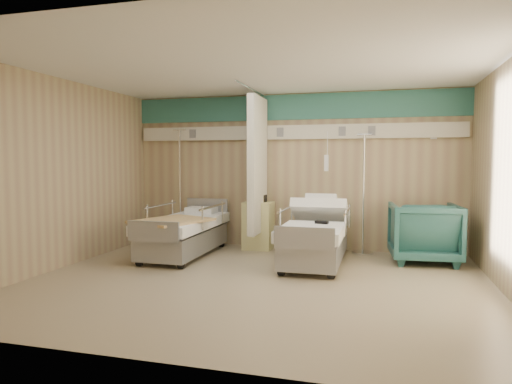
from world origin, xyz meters
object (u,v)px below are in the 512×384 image
at_px(visitor_armchair, 424,232).
at_px(bed_right, 315,243).
at_px(iv_stand_right, 363,229).
at_px(iv_stand_left, 180,221).
at_px(bed_left, 184,237).
at_px(bedside_cabinet, 259,225).

bearing_deg(visitor_armchair, bed_right, 13.56).
xyz_separation_m(visitor_armchair, iv_stand_right, (-0.95, 0.43, -0.05)).
height_order(visitor_armchair, iv_stand_right, iv_stand_right).
bearing_deg(iv_stand_left, iv_stand_right, 0.89).
xyz_separation_m(bed_left, visitor_armchair, (3.83, 0.53, 0.16)).
bearing_deg(visitor_armchair, bedside_cabinet, -12.11).
bearing_deg(bed_left, visitor_armchair, 7.94).
distance_m(visitor_armchair, iv_stand_left, 4.33).
bearing_deg(bedside_cabinet, visitor_armchair, -7.51).
height_order(bedside_cabinet, iv_stand_right, iv_stand_right).
height_order(bed_right, iv_stand_left, iv_stand_left).
bearing_deg(bed_right, visitor_armchair, 18.16).
distance_m(bed_right, bedside_cabinet, 1.46).
relative_size(bedside_cabinet, iv_stand_left, 0.39).
bearing_deg(iv_stand_right, bed_right, -125.17).
distance_m(bed_right, iv_stand_right, 1.19).
bearing_deg(bed_left, bed_right, 0.00).
height_order(bed_right, bed_left, same).
relative_size(bed_right, bedside_cabinet, 2.54).
bearing_deg(iv_stand_left, bed_right, -18.82).
height_order(bed_right, visitor_armchair, visitor_armchair).
distance_m(bed_left, visitor_armchair, 3.87).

